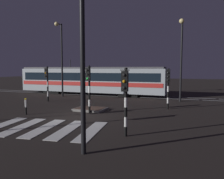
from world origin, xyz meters
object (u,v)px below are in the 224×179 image
traffic_light_median_centre (89,82)px  tram (90,80)px  traffic_light_corner_near_right (125,92)px  traffic_light_corner_far_left (47,78)px  street_lamp_trackside_right (181,51)px  street_lamp_near_kerb (79,17)px  traffic_light_corner_far_right (168,82)px  street_lamp_trackside_left (61,51)px  bollard_island_edge (26,106)px

traffic_light_median_centre → tram: 11.47m
traffic_light_corner_near_right → tram: tram is taller
traffic_light_corner_far_left → traffic_light_median_centre: traffic_light_median_centre is taller
street_lamp_trackside_right → street_lamp_near_kerb: 15.03m
traffic_light_corner_far_right → traffic_light_corner_far_left: size_ratio=0.94×
traffic_light_corner_far_right → street_lamp_trackside_right: street_lamp_trackside_right is taller
street_lamp_near_kerb → tram: bearing=114.6°
street_lamp_trackside_left → traffic_light_median_centre: bearing=-46.8°
traffic_light_median_centre → street_lamp_near_kerb: (3.14, -7.11, 2.63)m
traffic_light_corner_far_right → tram: tram is taller
traffic_light_median_centre → street_lamp_trackside_left: (-6.94, 7.38, 2.80)m
street_lamp_near_kerb → street_lamp_trackside_left: 17.65m
street_lamp_trackside_right → bollard_island_edge: 14.00m
street_lamp_near_kerb → street_lamp_trackside_right: bearing=80.8°
street_lamp_trackside_right → tram: size_ratio=0.41×
traffic_light_corner_far_left → tram: 6.75m
traffic_light_corner_far_left → street_lamp_trackside_right: bearing=18.7°
street_lamp_trackside_right → street_lamp_near_kerb: size_ratio=0.97×
traffic_light_corner_far_left → street_lamp_near_kerb: size_ratio=0.43×
street_lamp_near_kerb → traffic_light_corner_far_right: bearing=80.4°
traffic_light_corner_near_right → traffic_light_median_centre: size_ratio=0.95×
traffic_light_corner_near_right → street_lamp_trackside_left: street_lamp_trackside_left is taller
street_lamp_near_kerb → street_lamp_trackside_left: bearing=124.8°
street_lamp_trackside_right → tram: bearing=165.7°
traffic_light_corner_far_right → street_lamp_near_kerb: street_lamp_near_kerb is taller
traffic_light_median_centre → street_lamp_trackside_left: 10.51m
traffic_light_median_centre → street_lamp_trackside_right: (5.55, 7.72, 2.51)m
tram → street_lamp_trackside_left: bearing=-124.5°
traffic_light_corner_near_right → traffic_light_corner_far_right: size_ratio=1.01×
traffic_light_corner_far_left → street_lamp_near_kerb: bearing=-49.5°
tram → bollard_island_edge: bearing=-84.7°
traffic_light_corner_near_right → street_lamp_trackside_left: (-10.88, 11.76, 2.91)m
traffic_light_median_centre → tram: bearing=115.2°
traffic_light_corner_far_right → street_lamp_trackside_right: (0.63, 4.32, 2.64)m
traffic_light_corner_near_right → street_lamp_near_kerb: bearing=-106.4°
bollard_island_edge → traffic_light_corner_near_right: bearing=-17.9°
traffic_light_corner_far_left → tram: tram is taller
street_lamp_trackside_right → traffic_light_corner_near_right: bearing=-97.6°
street_lamp_trackside_left → bollard_island_edge: 10.76m
street_lamp_trackside_right → bollard_island_edge: bearing=-134.0°
traffic_light_corner_far_left → street_lamp_trackside_left: (-0.80, 3.62, 2.80)m
traffic_light_median_centre → bollard_island_edge: traffic_light_median_centre is taller
traffic_light_corner_far_left → traffic_light_corner_far_right: bearing=-1.8°
traffic_light_corner_far_right → traffic_light_corner_far_left: bearing=178.2°
traffic_light_corner_far_left → street_lamp_trackside_left: street_lamp_trackside_left is taller
traffic_light_median_centre → tram: tram is taller
traffic_light_corner_far_right → traffic_light_corner_far_left: 11.07m
traffic_light_corner_far_right → street_lamp_trackside_right: bearing=81.7°
traffic_light_median_centre → bollard_island_edge: bearing=-153.0°
traffic_light_median_centre → bollard_island_edge: size_ratio=2.95×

